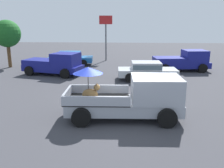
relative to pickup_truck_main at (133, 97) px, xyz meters
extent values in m
plane|color=#38383D|center=(-0.41, -0.01, -0.98)|extent=(80.00, 80.00, 0.00)
cylinder|color=black|center=(1.30, 1.04, -0.58)|extent=(0.81, 0.31, 0.80)
cylinder|color=black|center=(1.38, -0.92, -0.58)|extent=(0.81, 0.31, 0.80)
cylinder|color=black|center=(-2.19, 0.90, -0.58)|extent=(0.81, 0.31, 0.80)
cylinder|color=black|center=(-2.12, -1.05, -0.58)|extent=(0.81, 0.31, 0.80)
cube|color=#9EA3AD|center=(-0.41, -0.01, -0.41)|extent=(5.07, 1.99, 0.50)
cube|color=#9EA3AD|center=(0.99, 0.05, 0.38)|extent=(2.17, 1.94, 1.08)
cube|color=#4C606B|center=(1.99, 0.08, 0.58)|extent=(0.13, 1.72, 0.64)
cube|color=black|center=(-1.56, -0.05, -0.13)|extent=(2.87, 1.95, 0.06)
cube|color=#9EA3AD|center=(-1.59, 0.87, 0.10)|extent=(2.80, 0.21, 0.40)
cube|color=#9EA3AD|center=(-1.52, -0.97, 0.10)|extent=(2.80, 0.21, 0.40)
cube|color=#9EA3AD|center=(-2.91, -0.10, 0.10)|extent=(0.17, 1.84, 0.40)
ellipsoid|color=olive|center=(-1.86, -0.26, 0.16)|extent=(0.69, 0.35, 0.52)
sphere|color=olive|center=(-1.56, -0.25, 0.48)|extent=(0.29, 0.29, 0.28)
cone|color=olive|center=(-1.56, -0.17, 0.62)|extent=(0.09, 0.09, 0.12)
cone|color=olive|center=(-1.56, -0.33, 0.62)|extent=(0.09, 0.09, 0.12)
cylinder|color=black|center=(-1.94, -0.19, 0.51)|extent=(0.03, 0.03, 1.22)
cone|color=#1E33B7|center=(-1.94, -0.19, 1.22)|extent=(1.33, 1.33, 0.28)
cylinder|color=black|center=(-4.48, 9.33, -0.60)|extent=(0.80, 0.44, 0.76)
cylinder|color=black|center=(-4.96, 7.49, -0.60)|extent=(0.80, 0.44, 0.76)
cylinder|color=black|center=(-7.58, 10.13, -0.60)|extent=(0.80, 0.44, 0.76)
cylinder|color=black|center=(-8.06, 8.30, -0.60)|extent=(0.80, 0.44, 0.76)
cube|color=navy|center=(-6.27, 8.81, -0.43)|extent=(5.10, 2.95, 0.50)
cube|color=navy|center=(-5.11, 8.51, 0.32)|extent=(2.29, 2.22, 1.00)
cube|color=navy|center=(-7.24, 9.06, 0.02)|extent=(3.07, 2.42, 0.40)
cylinder|color=black|center=(5.88, 12.20, -0.60)|extent=(0.78, 0.35, 0.76)
cylinder|color=black|center=(6.09, 10.31, -0.60)|extent=(0.78, 0.35, 0.76)
cylinder|color=black|center=(2.70, 11.83, -0.60)|extent=(0.78, 0.35, 0.76)
cylinder|color=black|center=(2.92, 9.94, -0.60)|extent=(0.78, 0.35, 0.76)
cube|color=navy|center=(4.40, 11.07, -0.43)|extent=(4.98, 2.34, 0.50)
cube|color=navy|center=(5.59, 11.21, 0.32)|extent=(2.09, 2.01, 1.00)
cube|color=navy|center=(3.40, 10.95, 0.02)|extent=(2.89, 2.10, 0.40)
cylinder|color=black|center=(2.54, 8.46, -0.65)|extent=(0.67, 0.25, 0.66)
cylinder|color=black|center=(2.62, 6.70, -0.65)|extent=(0.67, 0.25, 0.66)
cylinder|color=black|center=(-0.16, 8.33, -0.65)|extent=(0.67, 0.25, 0.66)
cylinder|color=black|center=(-0.08, 6.58, -0.65)|extent=(0.67, 0.25, 0.66)
cube|color=#ADB2B7|center=(1.23, 7.52, -0.43)|extent=(4.38, 1.96, 0.52)
cube|color=#ADB2B7|center=(1.13, 7.51, 0.07)|extent=(2.17, 1.70, 0.56)
cube|color=#4C606B|center=(1.13, 7.51, 0.07)|extent=(2.12, 1.77, 0.32)
cylinder|color=black|center=(-4.60, 14.37, -0.65)|extent=(0.68, 0.28, 0.66)
cylinder|color=black|center=(-4.45, 12.61, -0.65)|extent=(0.68, 0.28, 0.66)
cylinder|color=black|center=(-7.29, 14.13, -0.65)|extent=(0.68, 0.28, 0.66)
cylinder|color=black|center=(-7.14, 12.38, -0.65)|extent=(0.68, 0.28, 0.66)
cube|color=#195999|center=(-5.87, 13.37, -0.43)|extent=(4.44, 2.13, 0.52)
cube|color=#195999|center=(-5.97, 13.36, 0.07)|extent=(2.23, 1.78, 0.56)
cube|color=#4C606B|center=(-5.97, 13.36, 0.07)|extent=(2.18, 1.85, 0.32)
cylinder|color=#59595B|center=(-2.63, 16.50, 0.98)|extent=(0.16, 0.16, 3.91)
cube|color=#B21E1E|center=(-2.63, 16.50, 3.39)|extent=(1.40, 0.12, 0.90)
cylinder|color=brown|center=(-11.32, 11.80, 0.15)|extent=(0.32, 0.32, 2.26)
sphere|color=#19561E|center=(-11.32, 11.80, 2.15)|extent=(2.49, 2.49, 2.49)
camera|label=1|loc=(-0.29, -10.20, 3.22)|focal=38.87mm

